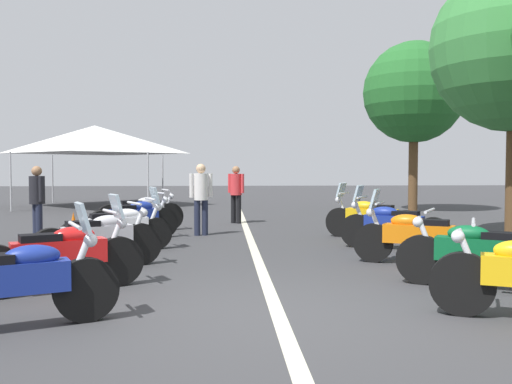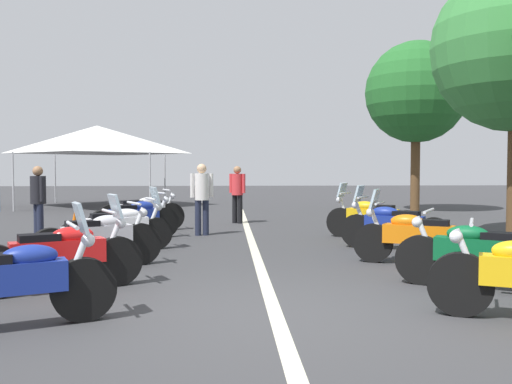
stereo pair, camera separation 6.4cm
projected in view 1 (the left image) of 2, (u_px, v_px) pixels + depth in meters
The scene contains 18 objects.
ground_plane at pixel (278, 314), 5.90m from camera, with size 80.00×80.00×0.00m, color #38383A.
lane_centre_stripe at pixel (254, 251), 10.36m from camera, with size 20.05×0.16×0.01m, color beige.
motorcycle_left_row_0 at pixel (16, 282), 5.31m from camera, with size 0.99×1.90×1.22m.
motorcycle_left_row_1 at pixel (62, 255), 6.93m from camera, with size 1.13×1.97×1.22m.
motorcycle_left_row_2 at pixel (99, 239), 8.52m from camera, with size 1.09×1.87×1.01m.
motorcycle_left_row_3 at pixel (118, 227), 10.22m from camera, with size 1.04×1.97×1.19m.
motorcycle_left_row_4 at pixel (134, 218), 11.92m from camera, with size 1.16×1.84×1.01m.
motorcycle_left_row_5 at pixel (141, 212), 13.47m from camera, with size 0.97×2.04×1.02m.
motorcycle_right_row_1 at pixel (481, 254), 7.07m from camera, with size 1.23×1.96×1.01m.
motorcycle_right_row_2 at pixel (416, 236), 8.84m from camera, with size 1.11×1.91×1.21m.
motorcycle_right_row_3 at pixel (392, 225), 10.46m from camera, with size 1.21×1.85×1.22m.
motorcycle_right_row_4 at pixel (370, 217), 12.08m from camera, with size 1.30×1.84×1.22m.
traffic_cone_0 at pixel (74, 227), 11.76m from camera, with size 0.36×0.36×0.61m.
bystander_1 at pixel (201, 194), 12.65m from camera, with size 0.32×0.52×1.64m.
bystander_2 at pixel (37, 197), 11.71m from camera, with size 0.44×0.36×1.59m.
bystander_4 at pixel (236, 190), 15.39m from camera, with size 0.35×0.44×1.59m.
roadside_tree_0 at pixel (414, 93), 19.32m from camera, with size 3.52×3.52×5.93m.
event_tent at pixel (95, 140), 21.88m from camera, with size 5.31×5.31×3.20m.
Camera 1 is at (-5.81, 0.58, 1.57)m, focal length 38.90 mm.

